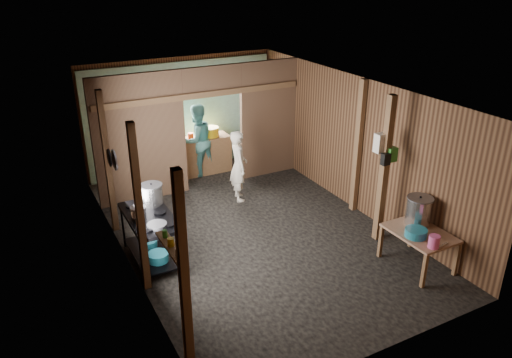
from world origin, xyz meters
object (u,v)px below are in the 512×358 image
yellow_tub (211,132)px  stock_pot (419,211)px  cook (239,166)px  pink_bucket (434,242)px  gas_range (152,238)px  prep_table (418,249)px  stove_pot_large (152,195)px

yellow_tub → stock_pot: bearing=-73.4°
stock_pot → cook: (-1.60, 3.32, -0.11)m
pink_bucket → cook: size_ratio=0.13×
gas_range → stock_pot: (3.86, -1.89, 0.42)m
pink_bucket → yellow_tub: 5.77m
stock_pot → prep_table: bearing=-123.5°
stove_pot_large → stock_pot: stove_pot_large is taller
stove_pot_large → pink_bucket: bearing=-40.9°
gas_range → prep_table: bearing=-29.8°
gas_range → stock_pot: bearing=-26.1°
stock_pot → pink_bucket: bearing=-115.8°
gas_range → yellow_tub: 3.94m
pink_bucket → yellow_tub: bearing=101.8°
stock_pot → pink_bucket: stock_pot is taller
yellow_tub → gas_range: bearing=-127.4°
prep_table → yellow_tub: bearing=104.4°
stock_pot → pink_bucket: 0.74m
stock_pot → cook: cook is taller
stock_pot → yellow_tub: (-1.49, 4.99, 0.12)m
gas_range → stove_pot_large: 0.72m
stock_pot → cook: bearing=115.7°
prep_table → cook: cook is taller
prep_table → stove_pot_large: size_ratio=2.83×
stove_pot_large → cook: size_ratio=0.25×
stove_pot_large → pink_bucket: size_ratio=1.86×
yellow_tub → stove_pot_large: bearing=-129.0°
prep_table → cook: 3.86m
prep_table → stove_pot_large: bearing=144.7°
gas_range → stock_pot: size_ratio=2.89×
gas_range → stock_pot: stock_pot is taller
gas_range → yellow_tub: bearing=52.6°
stock_pot → yellow_tub: size_ratio=1.29×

